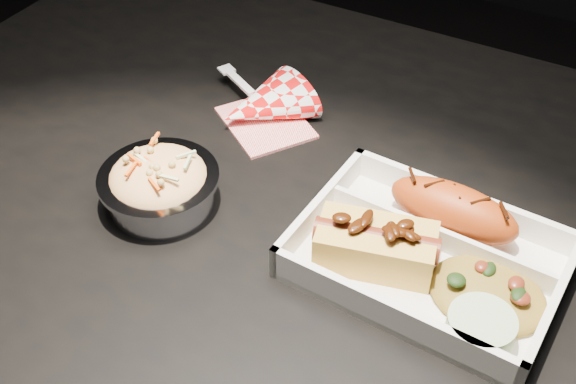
% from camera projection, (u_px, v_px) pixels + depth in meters
% --- Properties ---
extents(dining_table, '(1.20, 0.80, 0.75)m').
position_uv_depth(dining_table, '(325.00, 260.00, 0.84)').
color(dining_table, black).
rests_on(dining_table, ground).
extents(food_tray, '(0.26, 0.19, 0.04)m').
position_uv_depth(food_tray, '(428.00, 260.00, 0.70)').
color(food_tray, silver).
rests_on(food_tray, dining_table).
extents(fried_pastry, '(0.14, 0.06, 0.05)m').
position_uv_depth(fried_pastry, '(453.00, 210.00, 0.72)').
color(fried_pastry, '#AB3E11').
rests_on(fried_pastry, food_tray).
extents(hotdog, '(0.12, 0.08, 0.06)m').
position_uv_depth(hotdog, '(376.00, 243.00, 0.69)').
color(hotdog, '#E2B14D').
rests_on(hotdog, food_tray).
extents(fried_rice_mound, '(0.12, 0.10, 0.03)m').
position_uv_depth(fried_rice_mound, '(490.00, 287.00, 0.66)').
color(fried_rice_mound, olive).
rests_on(fried_rice_mound, food_tray).
extents(cupcake_liner, '(0.06, 0.06, 0.03)m').
position_uv_depth(cupcake_liner, '(480.00, 329.00, 0.63)').
color(cupcake_liner, '#A8C394').
rests_on(cupcake_liner, food_tray).
extents(foil_coleslaw_cup, '(0.13, 0.13, 0.07)m').
position_uv_depth(foil_coleslaw_cup, '(159.00, 183.00, 0.76)').
color(foil_coleslaw_cup, silver).
rests_on(foil_coleslaw_cup, dining_table).
extents(napkin_fork, '(0.17, 0.15, 0.10)m').
position_uv_depth(napkin_fork, '(262.00, 106.00, 0.88)').
color(napkin_fork, red).
rests_on(napkin_fork, dining_table).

